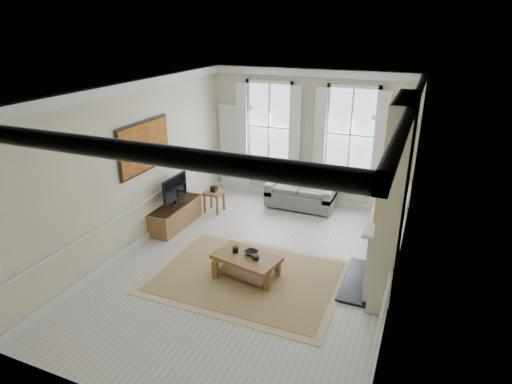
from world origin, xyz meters
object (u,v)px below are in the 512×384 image
at_px(side_table, 214,196).
at_px(coffee_table, 247,260).
at_px(tv_stand, 176,215).
at_px(sofa, 301,194).

xyz_separation_m(side_table, coffee_table, (1.94, -2.42, -0.06)).
distance_m(side_table, tv_stand, 1.16).
xyz_separation_m(side_table, tv_stand, (-0.43, -1.07, -0.15)).
height_order(sofa, tv_stand, sofa).
bearing_deg(coffee_table, sofa, 101.73).
bearing_deg(coffee_table, side_table, 140.09).
xyz_separation_m(sofa, coffee_table, (0.02, -3.54, 0.02)).
xyz_separation_m(coffee_table, tv_stand, (-2.37, 1.35, -0.09)).
bearing_deg(sofa, side_table, -149.81).
distance_m(coffee_table, tv_stand, 2.73).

